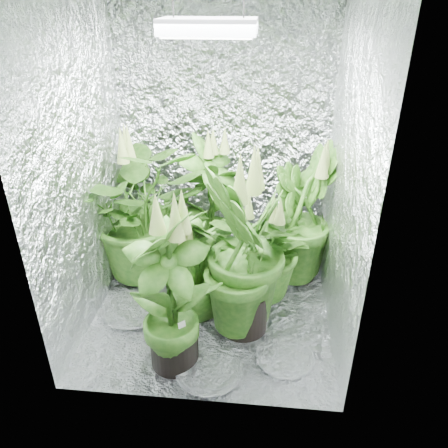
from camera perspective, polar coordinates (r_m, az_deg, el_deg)
ground at (r=3.17m, az=-1.47°, el=-10.82°), size 1.60×1.60×0.00m
walls at (r=2.65m, az=-1.73°, el=6.20°), size 1.62×1.62×2.00m
grow_lamp at (r=2.46m, az=-2.04°, el=24.31°), size 0.50×0.30×0.22m
plant_a at (r=3.29m, az=-10.62°, el=1.88°), size 1.16×1.16×1.17m
plant_b at (r=3.42m, az=-1.72°, el=2.71°), size 0.75×0.75×1.12m
plant_c at (r=3.27m, az=10.10°, el=1.03°), size 0.73×0.73×1.13m
plant_d at (r=2.90m, az=-3.66°, el=-5.59°), size 0.57×0.57×0.84m
plant_e at (r=3.03m, az=5.01°, el=-3.44°), size 0.98×0.98×0.87m
plant_f at (r=2.45m, az=-7.01°, el=-8.68°), size 0.75×0.75×1.14m
plant_g at (r=2.67m, az=2.69°, el=-4.01°), size 0.66×0.66×1.23m
circulation_fan at (r=3.58m, az=8.98°, el=-2.85°), size 0.19×0.34×0.40m
plant_label at (r=2.56m, az=-5.48°, el=-13.29°), size 0.05×0.04×0.07m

